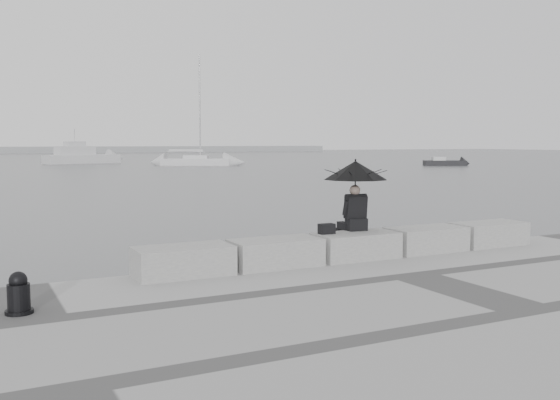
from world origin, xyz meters
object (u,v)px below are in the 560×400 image
seated_person (356,178)px  mooring_bollard (19,297)px  motor_cruiser (82,156)px  sailboat_right (196,161)px  small_motorboat (445,163)px

seated_person → mooring_bollard: 6.50m
seated_person → motor_cruiser: bearing=94.3°
seated_person → mooring_bollard: seated_person is taller
seated_person → motor_cruiser: motor_cruiser is taller
sailboat_right → mooring_bollard: bearing=-82.2°
sailboat_right → motor_cruiser: bearing=158.0°
mooring_bollard → small_motorboat: (49.21, 47.37, -0.41)m
seated_person → sailboat_right: sailboat_right is taller
sailboat_right → small_motorboat: size_ratio=2.60×
mooring_bollard → small_motorboat: mooring_bollard is taller
sailboat_right → motor_cruiser: size_ratio=1.33×
sailboat_right → seated_person: bearing=-77.4°
seated_person → motor_cruiser: size_ratio=0.14×
seated_person → sailboat_right: size_ratio=0.11×
small_motorboat → seated_person: bearing=-104.3°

